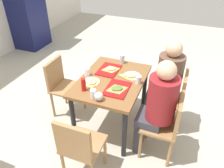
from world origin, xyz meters
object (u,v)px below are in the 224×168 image
main_table (112,86)px  pizza_slice_d (129,76)px  chair_near_right (174,96)px  paper_plate_center (91,82)px  chair_far_side (62,84)px  paper_plate_near_edge (132,76)px  person_in_red (158,103)px  person_in_brown_jacket (166,79)px  pizza_slice_b (111,69)px  pizza_slice_c (92,82)px  tray_red_near (117,89)px  tray_red_far (109,70)px  drink_fridge (26,7)px  pizza_slice_a (117,88)px  plastic_cup_a (87,72)px  soda_can (122,59)px  chair_left_end (79,146)px  plastic_cup_c (93,93)px  condiment_bottle (84,85)px  plastic_cup_b (138,80)px  foil_bundle (99,96)px  chair_near_left (168,123)px

main_table → pizza_slice_d: size_ratio=4.48×
chair_near_right → paper_plate_center: (-0.43, 0.99, 0.26)m
chair_far_side → pizza_slice_d: (0.13, -0.97, 0.27)m
paper_plate_near_edge → person_in_red: bearing=-135.5°
person_in_brown_jacket → pizza_slice_b: size_ratio=5.38×
pizza_slice_c → paper_plate_center: bearing=58.2°
tray_red_near → tray_red_far: size_ratio=1.00×
drink_fridge → main_table: bearing=-123.8°
pizza_slice_a → plastic_cup_a: bearing=69.1°
pizza_slice_d → soda_can: soda_can is taller
soda_can → chair_left_end: bearing=-179.2°
pizza_slice_c → pizza_slice_d: same height
person_in_red → pizza_slice_c: (0.09, 0.83, 0.03)m
paper_plate_near_edge → plastic_cup_c: plastic_cup_c is taller
paper_plate_center → condiment_bottle: size_ratio=1.38×
main_table → person_in_brown_jacket: bearing=-67.2°
pizza_slice_b → condiment_bottle: size_ratio=1.48×
chair_left_end → paper_plate_near_edge: bearing=-11.4°
pizza_slice_c → plastic_cup_b: plastic_cup_b is taller
pizza_slice_a → drink_fridge: size_ratio=0.13×
person_in_brown_jacket → tray_red_far: (-0.08, 0.76, 0.02)m
tray_red_near → plastic_cup_b: bearing=-42.7°
pizza_slice_d → main_table: bearing=125.3°
pizza_slice_c → main_table: bearing=-47.6°
paper_plate_center → plastic_cup_b: plastic_cup_b is taller
pizza_slice_c → chair_far_side: bearing=73.3°
soda_can → drink_fridge: (1.45, 2.83, 0.13)m
paper_plate_near_edge → drink_fridge: size_ratio=0.12×
soda_can → pizza_slice_c: bearing=164.7°
plastic_cup_b → condiment_bottle: condiment_bottle is taller
chair_near_right → plastic_cup_c: (-0.70, 0.84, 0.30)m
drink_fridge → condiment_bottle: bearing=-130.6°
tray_red_far → foil_bundle: bearing=-167.9°
main_table → soda_can: (0.45, 0.02, 0.17)m
chair_far_side → soda_can: (0.45, -0.76, 0.32)m
pizza_slice_d → drink_fridge: bearing=59.7°
tray_red_near → foil_bundle: 0.30m
chair_left_end → drink_fridge: bearing=45.2°
tray_red_far → paper_plate_near_edge: size_ratio=1.64×
tray_red_near → pizza_slice_b: 0.45m
chair_left_end → soda_can: size_ratio=7.08×
pizza_slice_b → pizza_slice_d: (-0.07, -0.28, -0.01)m
chair_far_side → plastic_cup_c: (-0.43, -0.72, 0.30)m
person_in_brown_jacket → chair_near_left: bearing=-165.3°
chair_near_right → tray_red_far: chair_near_right is taller
chair_far_side → plastic_cup_a: bearing=-93.5°
pizza_slice_c → drink_fridge: 3.38m
paper_plate_near_edge → drink_fridge: bearing=60.3°
person_in_brown_jacket → tray_red_far: size_ratio=3.54×
pizza_slice_d → plastic_cup_c: 0.62m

